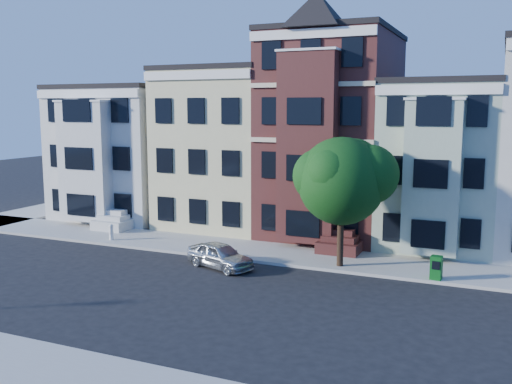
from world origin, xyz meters
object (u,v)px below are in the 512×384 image
at_px(street_tree, 341,187).
at_px(fire_hydrant, 111,234).
at_px(newspaper_box, 436,268).
at_px(parked_car, 220,255).

distance_m(street_tree, fire_hydrant, 14.11).
bearing_deg(newspaper_box, fire_hydrant, -175.13).
xyz_separation_m(street_tree, parked_car, (-5.41, -2.21, -3.39)).
bearing_deg(fire_hydrant, street_tree, -0.25).
relative_size(newspaper_box, fire_hydrant, 1.45).
distance_m(street_tree, newspaper_box, 5.65).
height_order(parked_car, fire_hydrant, parked_car).
bearing_deg(fire_hydrant, parked_car, -15.33).
distance_m(newspaper_box, fire_hydrant, 18.22).
distance_m(parked_car, fire_hydrant, 8.57).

